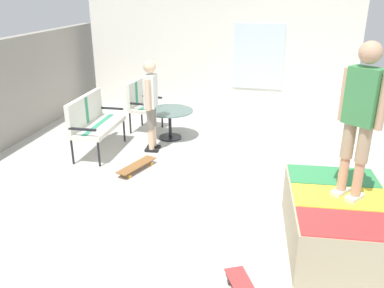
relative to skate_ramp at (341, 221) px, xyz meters
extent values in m
cube|color=beige|center=(1.07, 1.69, -0.36)|extent=(12.00, 12.00, 0.10)
cube|color=white|center=(4.87, 2.19, 1.02)|extent=(0.20, 6.00, 2.66)
cube|color=silver|center=(4.76, 1.29, 1.04)|extent=(0.03, 1.10, 1.40)
cube|color=tan|center=(0.00, 0.04, -0.01)|extent=(1.71, 1.20, 0.61)
cube|color=red|center=(-0.54, -0.01, 0.31)|extent=(0.60, 1.07, 0.01)
cube|color=yellow|center=(0.00, 0.04, 0.31)|extent=(0.60, 1.07, 0.01)
cube|color=#338C4C|center=(0.54, 0.08, 0.31)|extent=(0.60, 1.07, 0.01)
cylinder|color=#B2B2B7|center=(-0.04, 0.55, 0.28)|extent=(1.56, 0.17, 0.05)
cylinder|color=black|center=(1.41, 3.60, -0.09)|extent=(0.04, 0.04, 0.44)
cylinder|color=black|center=(2.58, 3.62, -0.09)|extent=(0.04, 0.04, 0.44)
cylinder|color=black|center=(1.40, 4.07, -0.09)|extent=(0.04, 0.04, 0.44)
cylinder|color=black|center=(2.57, 4.09, -0.09)|extent=(0.04, 0.04, 0.44)
cube|color=silver|center=(1.99, 3.84, 0.17)|extent=(1.26, 0.57, 0.08)
cube|color=#338C66|center=(1.99, 3.84, 0.21)|extent=(1.21, 0.12, 0.00)
cube|color=silver|center=(1.99, 4.08, 0.46)|extent=(1.25, 0.10, 0.50)
cube|color=#338C66|center=(1.99, 4.08, 0.46)|extent=(0.10, 0.09, 0.46)
cube|color=black|center=(1.39, 3.83, 0.33)|extent=(0.05, 0.47, 0.04)
cube|color=black|center=(2.60, 3.85, 0.33)|extent=(0.05, 0.47, 0.04)
cylinder|color=black|center=(2.98, 3.20, -0.09)|extent=(0.04, 0.04, 0.44)
cylinder|color=black|center=(3.52, 3.14, -0.09)|extent=(0.04, 0.04, 0.44)
cylinder|color=black|center=(3.03, 3.66, -0.09)|extent=(0.04, 0.04, 0.44)
cylinder|color=black|center=(3.57, 3.61, -0.09)|extent=(0.04, 0.04, 0.44)
cube|color=silver|center=(3.27, 3.40, 0.17)|extent=(0.67, 0.61, 0.08)
cube|color=#338C66|center=(3.27, 3.40, 0.21)|extent=(0.59, 0.16, 0.00)
cube|color=silver|center=(3.30, 3.64, 0.46)|extent=(0.62, 0.14, 0.50)
cube|color=#338C66|center=(3.30, 3.64, 0.46)|extent=(0.11, 0.09, 0.46)
cube|color=black|center=(2.98, 3.43, 0.33)|extent=(0.09, 0.47, 0.04)
cube|color=black|center=(3.56, 3.37, 0.33)|extent=(0.09, 0.47, 0.04)
cylinder|color=black|center=(2.94, 2.81, -0.04)|extent=(0.06, 0.06, 0.55)
cylinder|color=black|center=(2.94, 2.81, -0.30)|extent=(0.44, 0.44, 0.03)
cylinder|color=#4C6660|center=(2.94, 2.81, 0.25)|extent=(0.90, 0.90, 0.02)
cube|color=black|center=(2.20, 2.95, -0.29)|extent=(0.13, 0.25, 0.05)
cylinder|color=beige|center=(2.20, 2.95, -0.07)|extent=(0.10, 0.10, 0.38)
cylinder|color=slate|center=(2.20, 2.95, 0.31)|extent=(0.13, 0.13, 0.38)
cube|color=black|center=(2.37, 2.97, -0.29)|extent=(0.13, 0.25, 0.05)
cylinder|color=beige|center=(2.37, 2.97, -0.07)|extent=(0.10, 0.10, 0.38)
cylinder|color=slate|center=(2.37, 2.97, 0.31)|extent=(0.13, 0.13, 0.38)
cube|color=silver|center=(2.29, 2.96, 0.79)|extent=(0.33, 0.20, 0.56)
sphere|color=beige|center=(2.29, 2.96, 1.21)|extent=(0.22, 0.22, 0.22)
cylinder|color=beige|center=(2.09, 2.95, 0.77)|extent=(0.08, 0.08, 0.54)
cylinder|color=beige|center=(2.49, 2.97, 0.77)|extent=(0.08, 0.08, 0.54)
cube|color=silver|center=(-0.03, -0.10, 0.34)|extent=(0.26, 0.23, 0.05)
cylinder|color=tan|center=(-0.03, -0.10, 0.56)|extent=(0.10, 0.10, 0.40)
cylinder|color=tan|center=(-0.03, -0.10, 0.96)|extent=(0.13, 0.13, 0.40)
cube|color=silver|center=(0.07, 0.04, 0.34)|extent=(0.26, 0.23, 0.05)
cylinder|color=tan|center=(0.07, 0.04, 0.56)|extent=(0.10, 0.10, 0.40)
cylinder|color=tan|center=(0.07, 0.04, 0.96)|extent=(0.13, 0.13, 0.40)
cube|color=#3F8C4C|center=(0.02, -0.03, 1.45)|extent=(0.34, 0.36, 0.58)
sphere|color=tan|center=(0.02, -0.03, 1.88)|extent=(0.22, 0.22, 0.22)
cylinder|color=tan|center=(-0.10, -0.19, 1.43)|extent=(0.08, 0.08, 0.55)
cylinder|color=tan|center=(0.14, 0.13, 1.43)|extent=(0.08, 0.08, 0.55)
cube|color=brown|center=(1.39, 2.94, -0.22)|extent=(0.82, 0.45, 0.02)
cylinder|color=gold|center=(1.63, 2.78, -0.28)|extent=(0.06, 0.05, 0.06)
cylinder|color=gold|center=(1.68, 2.93, -0.28)|extent=(0.06, 0.05, 0.06)
cylinder|color=gold|center=(1.10, 2.96, -0.28)|extent=(0.06, 0.05, 0.06)
cylinder|color=gold|center=(1.16, 3.11, -0.28)|extent=(0.06, 0.05, 0.06)
cylinder|color=#333333|center=(-0.86, 0.99, -0.28)|extent=(0.06, 0.05, 0.06)
cylinder|color=#333333|center=(-0.93, 1.13, -0.28)|extent=(0.06, 0.05, 0.06)
camera|label=1|loc=(-4.12, 0.81, 2.47)|focal=37.28mm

